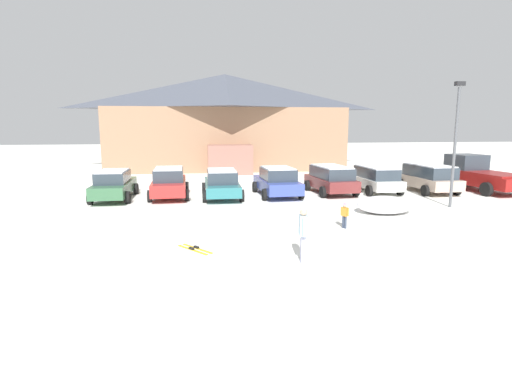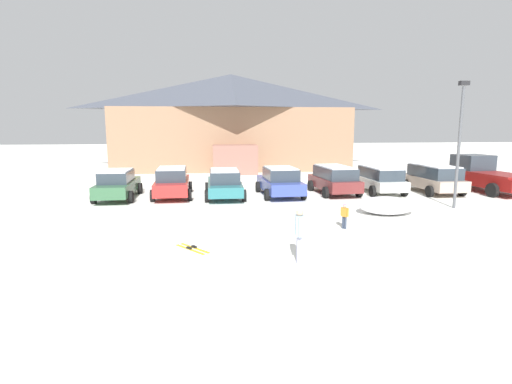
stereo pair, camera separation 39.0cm
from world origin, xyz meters
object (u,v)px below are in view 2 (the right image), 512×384
Objects in this scene: parked_blue_hatchback at (280,181)px; parked_white_suv at (380,179)px; skier_child_in_orange_jacket at (345,215)px; lamp_post at (460,139)px; plowed_snow_pile at (387,205)px; pickup_truck at (483,175)px; skier_adult_in_blue_parka at (299,231)px; parked_maroon_van at (334,179)px; parked_green_coupe at (118,184)px; parked_red_sedan at (172,182)px; ski_lodge at (231,121)px; pair_of_skis at (192,248)px; parked_beige_suv at (433,178)px; parked_teal_hatchback at (224,183)px.

parked_white_suv is (6.06, 0.35, 0.02)m from parked_blue_hatchback.
skier_child_in_orange_jacket is 0.17× the size of lamp_post.
lamp_post is at bearing 12.11° from plowed_snow_pile.
pickup_truck is 3.59× the size of skier_adult_in_blue_parka.
plowed_snow_pile is (3.99, -5.16, -0.45)m from parked_blue_hatchback.
parked_maroon_van is 6.94m from lamp_post.
parked_green_coupe is at bearing -179.77° from pickup_truck.
parked_white_suv is 0.70× the size of lamp_post.
lamp_post reaches higher than parked_maroon_van.
parked_blue_hatchback is (6.04, -0.42, -0.01)m from parked_red_sedan.
pickup_truck is at bearing -48.11° from ski_lodge.
parked_beige_suv is at bearing 34.37° from pair_of_skis.
ski_lodge is at bearing 90.79° from skier_adult_in_blue_parka.
lamp_post is (13.85, -4.77, 2.51)m from parked_red_sedan.
ski_lodge is 4.51× the size of parked_red_sedan.
pickup_truck is at bearing 0.23° from parked_green_coupe.
parked_maroon_van is at bearing 75.11° from skier_child_in_orange_jacket.
parked_beige_suv reaches higher than parked_green_coupe.
skier_adult_in_blue_parka is (1.72, -11.05, 0.14)m from parked_teal_hatchback.
parked_teal_hatchback is 0.79× the size of pickup_truck.
ski_lodge is at bearing 83.86° from pair_of_skis.
plowed_snow_pile is at bearing 40.22° from skier_child_in_orange_jacket.
ski_lodge is 26.26m from pair_of_skis.
ski_lodge is 12.77× the size of skier_adult_in_blue_parka.
lamp_post is at bearing -29.08° from parked_blue_hatchback.
pickup_truck is at bearing 29.51° from pair_of_skis.
lamp_post is at bearing 22.43° from pair_of_skis.
parked_beige_suv is 7.37m from plowed_snow_pile.
skier_adult_in_blue_parka is at bearing -125.96° from skier_child_in_orange_jacket.
pickup_truck is 6.06× the size of skier_child_in_orange_jacket.
parked_white_suv reaches higher than skier_child_in_orange_jacket.
plowed_snow_pile is at bearing -35.41° from parked_teal_hatchback.
parked_blue_hatchback is 6.07m from parked_white_suv.
parked_teal_hatchback is at bearing -179.65° from parked_beige_suv.
pair_of_skis is (-7.84, -9.74, -0.87)m from parked_maroon_van.
ski_lodge is at bearing 66.09° from parked_green_coupe.
parked_blue_hatchback reaches higher than plowed_snow_pile.
parked_white_suv is 14.48m from pair_of_skis.
pair_of_skis is at bearing -150.49° from pickup_truck.
pair_of_skis is at bearing -145.63° from parked_beige_suv.
skier_adult_in_blue_parka is (-1.43, -11.14, 0.11)m from parked_blue_hatchback.
lamp_post reaches higher than parked_red_sedan.
parked_blue_hatchback is at bearing 150.92° from lamp_post.
ski_lodge is 4.57× the size of parked_green_coupe.
ski_lodge is 16.81m from parked_red_sedan.
skier_adult_in_blue_parka reaches higher than parked_red_sedan.
parked_red_sedan is 1.85× the size of plowed_snow_pile.
lamp_post is 2.35× the size of plowed_snow_pile.
parked_green_coupe is 8.96m from parked_blue_hatchback.
parked_maroon_van is 12.35m from skier_adult_in_blue_parka.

